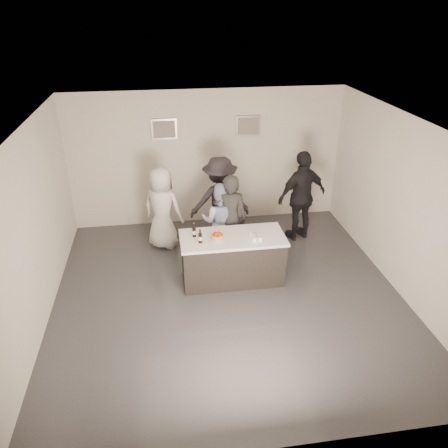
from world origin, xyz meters
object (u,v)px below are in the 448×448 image
at_px(bar_counter, 232,258).
at_px(person_main_blue, 220,221).
at_px(person_main_black, 230,218).
at_px(person_guest_left, 162,208).
at_px(person_guest_right, 302,196).
at_px(cake, 217,237).
at_px(beer_bottle_a, 194,230).
at_px(person_guest_back, 220,201).
at_px(beer_bottle_b, 200,236).

xyz_separation_m(bar_counter, person_main_blue, (-0.10, 0.85, 0.34)).
relative_size(bar_counter, person_main_blue, 1.18).
bearing_deg(person_main_black, person_main_blue, -21.33).
distance_m(person_guest_left, person_guest_right, 2.90).
bearing_deg(person_main_blue, cake, 97.74).
bearing_deg(person_guest_right, person_main_blue, -2.22).
bearing_deg(person_main_blue, person_guest_left, -9.28).
bearing_deg(person_main_black, person_guest_right, -141.28).
height_order(beer_bottle_a, person_main_blue, person_main_blue).
distance_m(bar_counter, person_guest_left, 1.92).
relative_size(person_main_blue, person_guest_back, 0.83).
height_order(beer_bottle_b, person_main_black, person_main_black).
xyz_separation_m(cake, beer_bottle_a, (-0.39, 0.15, 0.09)).
relative_size(beer_bottle_b, person_guest_left, 0.15).
bearing_deg(person_guest_left, bar_counter, 159.71).
bearing_deg(beer_bottle_a, person_main_black, 39.37).
distance_m(beer_bottle_b, person_main_black, 1.08).
height_order(beer_bottle_a, beer_bottle_b, same).
bearing_deg(person_guest_back, person_guest_right, 179.28).
relative_size(cake, person_guest_left, 0.12).
distance_m(beer_bottle_a, person_guest_left, 1.45).
xyz_separation_m(bar_counter, person_guest_right, (1.70, 1.37, 0.52)).
distance_m(cake, person_guest_left, 1.75).
distance_m(person_main_black, person_main_blue, 0.25).
relative_size(person_guest_right, person_guest_back, 1.03).
bearing_deg(beer_bottle_b, person_main_blue, 63.59).
relative_size(beer_bottle_a, person_guest_left, 0.15).
bearing_deg(cake, beer_bottle_a, 159.12).
distance_m(beer_bottle_a, person_guest_back, 1.47).
distance_m(bar_counter, beer_bottle_b, 0.83).
distance_m(cake, beer_bottle_a, 0.43).
height_order(person_guest_left, person_guest_back, person_guest_back).
distance_m(beer_bottle_b, person_guest_left, 1.69).
relative_size(cake, beer_bottle_a, 0.83).
distance_m(bar_counter, beer_bottle_a, 0.89).
bearing_deg(cake, bar_counter, 9.27).
bearing_deg(person_main_black, person_guest_back, -65.28).
xyz_separation_m(beer_bottle_a, person_guest_right, (2.37, 1.27, -0.06)).
xyz_separation_m(bar_counter, person_guest_left, (-1.20, 1.44, 0.41)).
distance_m(cake, person_guest_back, 1.48).
xyz_separation_m(beer_bottle_b, person_guest_left, (-0.61, 1.57, -0.17)).
bearing_deg(beer_bottle_b, cake, 14.40).
distance_m(person_guest_right, person_guest_back, 1.73).
bearing_deg(person_guest_back, beer_bottle_a, 64.56).
xyz_separation_m(beer_bottle_a, person_main_blue, (0.57, 0.75, -0.24)).
distance_m(person_guest_left, person_guest_back, 1.18).
bearing_deg(beer_bottle_b, person_guest_left, 111.37).
xyz_separation_m(cake, beer_bottle_b, (-0.31, -0.08, 0.09)).
bearing_deg(person_guest_back, beer_bottle_b, 70.76).
bearing_deg(cake, person_main_black, 65.12).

